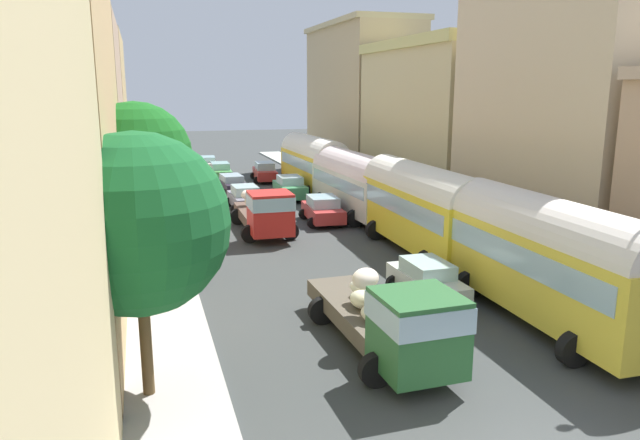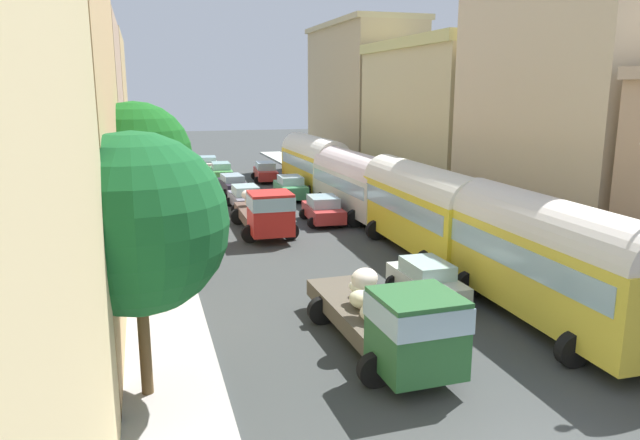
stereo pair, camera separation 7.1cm
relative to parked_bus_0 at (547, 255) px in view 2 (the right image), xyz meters
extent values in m
plane|color=#373A39|center=(-4.60, 20.50, -2.36)|extent=(154.00, 154.00, 0.00)
cube|color=#A8A29D|center=(-11.85, 20.50, -2.29)|extent=(2.50, 70.00, 0.14)
cube|color=#A7AEA2|center=(2.65, 20.50, -2.29)|extent=(2.50, 70.00, 0.14)
cube|color=tan|center=(-15.94, 4.21, 3.70)|extent=(5.67, 12.80, 12.13)
cube|color=tan|center=(-15.53, 15.80, 3.09)|extent=(4.86, 9.49, 10.90)
cube|color=tan|center=(-15.31, 27.60, 3.19)|extent=(4.42, 12.56, 11.10)
cube|color=beige|center=(6.77, 7.89, 3.72)|extent=(5.75, 11.12, 12.15)
cube|color=#D0BD88|center=(6.05, 20.68, 2.68)|extent=(4.29, 13.57, 10.09)
cube|color=#D1C879|center=(6.05, 20.68, 8.06)|extent=(4.72, 13.57, 0.68)
cube|color=tan|center=(6.82, 35.27, 4.05)|extent=(5.84, 14.72, 12.81)
cube|color=tan|center=(6.82, 35.27, 10.67)|extent=(6.42, 14.72, 0.43)
cube|color=yellow|center=(0.00, 0.00, -0.57)|extent=(2.51, 9.37, 2.58)
cylinder|color=silver|center=(0.00, 0.00, 0.72)|extent=(2.46, 9.18, 2.28)
cube|color=#99B7C6|center=(0.00, 0.00, 0.00)|extent=(2.54, 8.62, 0.83)
cylinder|color=black|center=(-1.05, 2.91, -1.86)|extent=(1.00, 0.35, 1.00)
cylinder|color=black|center=(1.16, 2.87, -1.86)|extent=(1.00, 0.35, 1.00)
cylinder|color=black|center=(-1.16, -2.87, -1.86)|extent=(1.00, 0.35, 1.00)
cylinder|color=black|center=(1.05, -2.91, -1.86)|extent=(1.00, 0.35, 1.00)
cube|color=yellow|center=(0.00, 9.00, -0.58)|extent=(2.51, 9.72, 2.57)
cylinder|color=silver|center=(0.00, 9.00, 0.71)|extent=(2.46, 9.53, 2.27)
cube|color=#99B7C6|center=(0.00, 9.00, -0.01)|extent=(2.54, 8.95, 0.82)
cylinder|color=black|center=(-1.04, 12.02, -1.86)|extent=(1.00, 0.35, 1.00)
cylinder|color=black|center=(1.16, 11.98, -1.86)|extent=(1.00, 0.35, 1.00)
cylinder|color=black|center=(-1.16, 6.02, -1.86)|extent=(1.00, 0.35, 1.00)
cylinder|color=black|center=(1.04, 5.98, -1.86)|extent=(1.00, 0.35, 1.00)
cube|color=beige|center=(0.00, 18.00, -0.76)|extent=(2.59, 9.71, 2.20)
cylinder|color=silver|center=(0.00, 18.00, 0.34)|extent=(2.54, 9.52, 2.37)
cube|color=#99B7C6|center=(0.00, 18.00, -0.27)|extent=(2.63, 8.94, 0.71)
cylinder|color=black|center=(-1.20, 20.98, -1.86)|extent=(1.00, 0.35, 1.00)
cylinder|color=black|center=(1.09, 21.02, -1.86)|extent=(1.00, 0.35, 1.00)
cylinder|color=black|center=(-1.09, 14.98, -1.86)|extent=(1.00, 0.35, 1.00)
cylinder|color=black|center=(1.20, 15.02, -1.86)|extent=(1.00, 0.35, 1.00)
cube|color=yellow|center=(0.00, 27.00, -0.64)|extent=(2.68, 9.87, 2.45)
cylinder|color=silver|center=(0.00, 27.00, 0.59)|extent=(2.62, 9.67, 2.45)
cube|color=#99B7C6|center=(0.00, 27.00, -0.10)|extent=(2.71, 9.08, 0.78)
cylinder|color=black|center=(-1.24, 30.02, -1.86)|extent=(1.00, 0.35, 1.00)
cylinder|color=black|center=(1.13, 30.07, -1.86)|extent=(1.00, 0.35, 1.00)
cylinder|color=black|center=(-1.13, 23.93, -1.86)|extent=(1.00, 0.35, 1.00)
cylinder|color=black|center=(1.24, 23.98, -1.86)|extent=(1.00, 0.35, 1.00)
cube|color=#275D2E|center=(-5.83, -2.59, -0.89)|extent=(2.08, 2.09, 2.05)
cube|color=#99B7C6|center=(-5.83, -2.59, -0.31)|extent=(2.13, 2.18, 0.65)
cube|color=#51493C|center=(-5.91, 1.11, -1.64)|extent=(2.16, 5.40, 0.55)
ellipsoid|color=beige|center=(-5.66, 1.64, -1.08)|extent=(0.81, 0.64, 0.56)
ellipsoid|color=beige|center=(-6.20, -0.56, -1.07)|extent=(0.96, 0.89, 0.58)
ellipsoid|color=beige|center=(-6.11, 0.61, -1.08)|extent=(0.85, 1.04, 0.55)
ellipsoid|color=beige|center=(-5.90, -0.33, -0.81)|extent=(0.96, 1.00, 0.46)
ellipsoid|color=silver|center=(-6.01, 1.01, -0.82)|extent=(0.93, 0.93, 0.45)
ellipsoid|color=beige|center=(-5.79, -0.02, -0.73)|extent=(0.87, 0.92, 0.52)
ellipsoid|color=beige|center=(-6.25, 0.03, -0.22)|extent=(1.22, 1.24, 0.60)
cylinder|color=black|center=(-4.82, -2.30, -1.91)|extent=(0.90, 0.31, 0.90)
cylinder|color=black|center=(-6.86, -2.34, -1.91)|extent=(0.90, 0.31, 0.90)
cylinder|color=black|center=(-4.91, 2.15, -1.91)|extent=(0.90, 0.32, 0.90)
cylinder|color=black|center=(-6.95, 2.10, -1.91)|extent=(0.90, 0.32, 0.90)
cube|color=red|center=(-6.30, 13.07, -0.86)|extent=(2.11, 2.17, 2.10)
cube|color=#99B7C6|center=(-6.30, 13.07, -0.27)|extent=(2.15, 2.25, 0.67)
cube|color=brown|center=(-6.23, 16.64, -1.64)|extent=(2.16, 5.05, 0.55)
ellipsoid|color=beige|center=(-6.51, 15.48, -1.12)|extent=(0.98, 0.93, 0.48)
ellipsoid|color=beige|center=(-5.90, 16.79, -1.11)|extent=(1.10, 1.16, 0.49)
ellipsoid|color=beige|center=(-6.41, 17.86, -1.08)|extent=(0.82, 0.66, 0.56)
ellipsoid|color=beige|center=(-5.98, 16.43, -0.69)|extent=(0.97, 0.95, 0.56)
ellipsoid|color=beige|center=(-6.00, 16.94, -0.78)|extent=(1.19, 1.16, 0.48)
ellipsoid|color=silver|center=(-6.61, 17.88, -0.71)|extent=(0.97, 1.08, 0.54)
cylinder|color=black|center=(-5.26, 13.23, -1.91)|extent=(0.90, 0.31, 0.90)
cylinder|color=black|center=(-7.33, 13.27, -1.91)|extent=(0.90, 0.31, 0.90)
cylinder|color=black|center=(-5.18, 17.52, -1.91)|extent=(0.90, 0.31, 0.90)
cylinder|color=black|center=(-7.25, 17.56, -1.91)|extent=(0.90, 0.31, 0.90)
cube|color=gray|center=(-6.09, 21.75, -1.74)|extent=(1.75, 4.08, 0.69)
cube|color=#A3C4BC|center=(-6.09, 21.75, -1.11)|extent=(1.52, 2.13, 0.58)
cylinder|color=black|center=(-5.23, 20.50, -2.06)|extent=(0.60, 0.21, 0.60)
cylinder|color=black|center=(-6.93, 20.48, -2.06)|extent=(0.60, 0.21, 0.60)
cylinder|color=black|center=(-5.26, 23.02, -2.06)|extent=(0.60, 0.21, 0.60)
cylinder|color=black|center=(-6.96, 23.00, -2.06)|extent=(0.60, 0.21, 0.60)
cube|color=#241E2B|center=(-6.04, 27.81, -1.75)|extent=(1.83, 4.43, 0.69)
cube|color=#9BB5BE|center=(-6.04, 27.81, -1.17)|extent=(1.51, 2.34, 0.47)
cylinder|color=black|center=(-5.17, 26.51, -2.06)|extent=(0.60, 0.21, 0.60)
cylinder|color=black|center=(-6.74, 26.42, -2.06)|extent=(0.60, 0.21, 0.60)
cylinder|color=black|center=(-5.34, 29.20, -2.06)|extent=(0.60, 0.21, 0.60)
cylinder|color=black|center=(-6.90, 29.10, -2.06)|extent=(0.60, 0.21, 0.60)
cube|color=#489749|center=(-6.07, 33.94, -1.68)|extent=(1.71, 4.21, 0.82)
cube|color=#8DC4BC|center=(-6.07, 33.94, -1.01)|extent=(1.46, 2.21, 0.53)
cylinder|color=black|center=(-5.32, 32.62, -2.06)|extent=(0.60, 0.21, 0.60)
cylinder|color=black|center=(-6.91, 32.67, -2.06)|extent=(0.60, 0.21, 0.60)
cylinder|color=black|center=(-5.24, 35.20, -2.06)|extent=(0.60, 0.21, 0.60)
cylinder|color=black|center=(-6.83, 35.25, -2.06)|extent=(0.60, 0.21, 0.60)
cube|color=beige|center=(-6.41, 40.73, -1.75)|extent=(1.95, 4.30, 0.68)
cube|color=#93C4C7|center=(-6.41, 40.73, -1.18)|extent=(1.61, 2.28, 0.47)
cylinder|color=black|center=(-5.68, 39.37, -2.06)|extent=(0.60, 0.21, 0.60)
cylinder|color=black|center=(-7.33, 39.49, -2.06)|extent=(0.60, 0.21, 0.60)
cylinder|color=black|center=(-5.50, 41.96, -2.06)|extent=(0.60, 0.21, 0.60)
cylinder|color=black|center=(-7.15, 42.08, -2.06)|extent=(0.60, 0.21, 0.60)
cube|color=silver|center=(-2.59, 3.21, -1.76)|extent=(1.57, 3.88, 0.67)
cube|color=#A1C0BA|center=(-2.59, 3.21, -1.16)|extent=(1.38, 2.02, 0.52)
cylinder|color=black|center=(-3.37, 4.42, -2.06)|extent=(0.60, 0.21, 0.60)
cylinder|color=black|center=(-1.81, 4.42, -2.06)|extent=(0.60, 0.21, 0.60)
cylinder|color=black|center=(-3.37, 2.01, -2.06)|extent=(0.60, 0.21, 0.60)
cylinder|color=black|center=(-1.81, 2.01, -2.06)|extent=(0.60, 0.21, 0.60)
cube|color=#AD2F2D|center=(-2.47, 16.56, -1.73)|extent=(2.04, 4.10, 0.71)
cube|color=#9ABDC7|center=(-2.47, 16.56, -1.09)|extent=(1.70, 2.18, 0.57)
cylinder|color=black|center=(-3.26, 17.85, -2.06)|extent=(0.60, 0.21, 0.60)
cylinder|color=black|center=(-1.50, 17.73, -2.06)|extent=(0.60, 0.21, 0.60)
cylinder|color=black|center=(-3.43, 15.38, -2.06)|extent=(0.60, 0.21, 0.60)
cylinder|color=black|center=(-1.67, 15.26, -2.06)|extent=(0.60, 0.21, 0.60)
cube|color=#429058|center=(-2.45, 24.47, -1.67)|extent=(1.85, 4.20, 0.83)
cube|color=#A0BCC3|center=(-2.45, 24.47, -0.99)|extent=(1.58, 2.20, 0.53)
cylinder|color=black|center=(-3.27, 25.78, -2.06)|extent=(0.60, 0.21, 0.60)
cylinder|color=black|center=(-1.55, 25.73, -2.06)|extent=(0.60, 0.21, 0.60)
cylinder|color=black|center=(-3.35, 23.22, -2.06)|extent=(0.60, 0.21, 0.60)
cylinder|color=black|center=(-1.64, 23.16, -2.06)|extent=(0.60, 0.21, 0.60)
cube|color=#B02A27|center=(-2.47, 33.10, -1.71)|extent=(1.94, 4.35, 0.75)
cube|color=#92B2BE|center=(-2.47, 33.10, -1.04)|extent=(1.59, 2.31, 0.60)
cylinder|color=black|center=(-3.17, 34.48, -2.06)|extent=(0.60, 0.21, 0.60)
cylinder|color=black|center=(-1.56, 34.35, -2.06)|extent=(0.60, 0.21, 0.60)
cylinder|color=black|center=(-3.38, 31.86, -2.06)|extent=(0.60, 0.21, 0.60)
cylinder|color=black|center=(-1.76, 31.73, -2.06)|extent=(0.60, 0.21, 0.60)
cylinder|color=#727259|center=(-12.16, 8.20, -2.29)|extent=(0.19, 0.19, 0.14)
cylinder|color=#727259|center=(-12.16, 8.20, -1.82)|extent=(0.31, 0.31, 0.80)
cylinder|color=#567C4B|center=(-12.16, 8.20, -1.15)|extent=(0.48, 0.48, 0.54)
sphere|color=tan|center=(-12.16, 8.20, -0.77)|extent=(0.22, 0.22, 0.22)
cylinder|color=brown|center=(-12.19, 16.70, -2.29)|extent=(0.22, 0.22, 0.14)
cylinder|color=brown|center=(-12.19, 16.70, -1.77)|extent=(0.33, 0.33, 0.91)
cylinder|color=silver|center=(-12.19, 16.70, -1.00)|extent=(0.50, 0.50, 0.62)
sphere|color=tan|center=(-12.19, 16.70, -0.58)|extent=(0.21, 0.21, 0.21)
cylinder|color=#543F47|center=(-11.39, 6.30, -2.29)|extent=(0.19, 0.19, 0.14)
cylinder|color=#543F47|center=(-11.39, 6.30, -1.81)|extent=(0.25, 0.25, 0.83)
cylinder|color=silver|center=(-11.39, 6.30, -1.13)|extent=(0.39, 0.39, 0.53)
sphere|color=tan|center=(-11.39, 6.30, -0.75)|extent=(0.23, 0.23, 0.23)
cylinder|color=#77744F|center=(-11.34, 10.07, -2.29)|extent=(0.18, 0.18, 0.14)
cylinder|color=#77744F|center=(-11.34, 10.07, -1.79)|extent=(0.29, 0.29, 0.86)
cylinder|color=#50674C|center=(-11.34, 10.07, -1.04)|extent=(0.45, 0.45, 0.63)
sphere|color=tan|center=(-11.34, 10.07, -0.61)|extent=(0.24, 0.24, 0.24)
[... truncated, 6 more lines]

